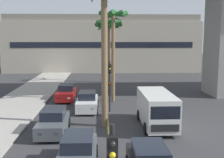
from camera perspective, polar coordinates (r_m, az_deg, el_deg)
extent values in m
cube|color=#DBCC4C|center=(23.62, -1.11, -6.51)|extent=(0.14, 56.00, 0.01)
cube|color=gray|center=(32.08, 21.98, 8.07)|extent=(2.80, 4.40, 12.49)
cube|color=#BCB29E|center=(52.37, -1.99, 6.59)|extent=(34.93, 8.00, 8.96)
cube|color=gray|center=(52.46, -2.02, 12.14)|extent=(34.23, 7.20, 1.20)
cube|color=black|center=(48.34, -1.94, 6.98)|extent=(31.44, 0.04, 1.00)
cube|color=white|center=(23.77, -5.08, -5.01)|extent=(1.73, 4.11, 0.80)
cube|color=black|center=(23.77, -5.08, -3.33)|extent=(1.41, 2.06, 0.60)
cube|color=#F2EDCC|center=(21.79, -4.11, -6.09)|extent=(0.24, 0.08, 0.14)
cube|color=#F2EDCC|center=(21.84, -6.57, -6.09)|extent=(0.24, 0.08, 0.14)
cylinder|color=black|center=(22.58, -3.17, -6.39)|extent=(0.22, 0.64, 0.64)
cylinder|color=black|center=(22.66, -7.28, -6.38)|extent=(0.22, 0.64, 0.64)
cylinder|color=black|center=(25.04, -3.07, -4.91)|extent=(0.22, 0.64, 0.64)
cylinder|color=black|center=(25.12, -6.77, -4.92)|extent=(0.22, 0.64, 0.64)
cube|color=#4C5156|center=(13.60, -7.00, -15.43)|extent=(1.74, 4.12, 0.80)
cube|color=black|center=(13.48, -7.00, -12.52)|extent=(1.41, 2.06, 0.60)
cylinder|color=black|center=(14.82, -3.34, -14.40)|extent=(0.23, 0.64, 0.64)
cylinder|color=black|center=(14.95, -9.74, -14.31)|extent=(0.23, 0.64, 0.64)
cube|color=black|center=(12.29, 7.77, -14.65)|extent=(1.41, 2.06, 0.60)
cube|color=maroon|center=(27.91, -9.28, -3.09)|extent=(1.75, 4.12, 0.80)
cube|color=black|center=(27.93, -9.27, -1.66)|extent=(1.42, 2.07, 0.60)
cube|color=#F2EDCC|center=(25.89, -8.81, -3.86)|extent=(0.24, 0.08, 0.14)
cube|color=#F2EDCC|center=(26.01, -10.86, -3.85)|extent=(0.24, 0.08, 0.14)
cylinder|color=black|center=(26.63, -7.88, -4.18)|extent=(0.23, 0.64, 0.64)
cylinder|color=black|center=(26.85, -11.32, -4.16)|extent=(0.23, 0.64, 0.64)
cylinder|color=black|center=(29.11, -7.37, -3.10)|extent=(0.23, 0.64, 0.64)
cylinder|color=black|center=(29.30, -10.52, -3.10)|extent=(0.23, 0.64, 0.64)
cube|color=#4C5156|center=(18.49, -11.87, -9.05)|extent=(1.70, 4.10, 0.80)
cube|color=black|center=(18.45, -11.86, -6.89)|extent=(1.40, 2.05, 0.60)
cube|color=#F2EDCC|center=(16.52, -11.37, -10.98)|extent=(0.24, 0.08, 0.14)
cube|color=#F2EDCC|center=(16.69, -14.60, -10.89)|extent=(0.24, 0.08, 0.14)
cylinder|color=black|center=(17.26, -9.83, -11.17)|extent=(0.22, 0.64, 0.64)
cylinder|color=black|center=(17.54, -15.17, -11.03)|extent=(0.22, 0.64, 0.64)
cylinder|color=black|center=(19.66, -8.91, -8.71)|extent=(0.22, 0.64, 0.64)
cylinder|color=black|center=(19.90, -13.59, -8.63)|extent=(0.22, 0.64, 0.64)
cube|color=silver|center=(19.48, 9.06, -5.86)|extent=(2.01, 5.20, 2.10)
cube|color=black|center=(16.97, 10.85, -6.80)|extent=(1.80, 0.08, 0.80)
cube|color=black|center=(17.18, 10.81, -9.84)|extent=(1.70, 0.06, 0.44)
cylinder|color=black|center=(18.50, 12.92, -9.73)|extent=(0.26, 0.76, 0.76)
cylinder|color=black|center=(18.09, 7.02, -9.99)|extent=(0.26, 0.76, 0.76)
cylinder|color=black|center=(21.39, 10.66, -7.19)|extent=(0.26, 0.76, 0.76)
cylinder|color=black|center=(21.04, 5.58, -7.34)|extent=(0.26, 0.76, 0.76)
cube|color=black|center=(6.18, 0.06, -14.93)|extent=(0.24, 0.20, 0.76)
sphere|color=black|center=(5.99, 0.10, -13.20)|extent=(0.14, 0.14, 0.14)
sphere|color=yellow|center=(6.09, 0.10, -15.30)|extent=(0.14, 0.14, 0.14)
cylinder|color=black|center=(22.99, -0.47, -1.56)|extent=(0.12, 0.12, 4.20)
cube|color=black|center=(22.64, -0.46, 2.12)|extent=(0.24, 0.20, 0.76)
sphere|color=black|center=(22.52, -0.45, 2.70)|extent=(0.14, 0.14, 0.14)
sphere|color=yellow|center=(22.54, -0.45, 2.09)|extent=(0.14, 0.14, 0.14)
sphere|color=black|center=(22.57, -0.45, 1.48)|extent=(0.14, 0.14, 0.14)
cube|color=black|center=(22.82, -0.46, -0.87)|extent=(0.20, 0.16, 0.24)
cube|color=orange|center=(22.74, -0.45, -0.91)|extent=(0.12, 0.03, 0.12)
cylinder|color=brown|center=(32.02, -0.75, 4.14)|extent=(0.36, 0.36, 7.43)
sphere|color=#236028|center=(31.97, -0.76, 11.06)|extent=(0.60, 0.60, 0.60)
cone|color=#236028|center=(32.14, 1.03, 10.69)|extent=(0.71, 2.09, 0.83)
cone|color=#236028|center=(32.72, 0.43, 10.63)|extent=(1.79, 1.73, 0.84)
cone|color=#236028|center=(32.96, -0.69, 10.61)|extent=(2.08, 0.59, 0.85)
cone|color=#236028|center=(32.79, -1.78, 10.62)|extent=(1.96, 1.49, 0.84)
cone|color=#236028|center=(32.42, -2.38, 10.65)|extent=(1.35, 2.02, 0.84)
cone|color=#236028|center=(31.59, -2.47, 10.51)|extent=(1.13, 2.07, 1.03)
cone|color=#236028|center=(31.02, -1.42, 10.52)|extent=(2.05, 1.18, 1.06)
cone|color=#236028|center=(30.98, -0.38, 10.81)|extent=(2.10, 0.78, 0.79)
cone|color=#236028|center=(31.32, 0.66, 10.79)|extent=(1.71, 1.81, 0.79)
cylinder|color=brown|center=(18.79, -1.56, 3.48)|extent=(0.42, 0.42, 8.92)
cylinder|color=brown|center=(38.44, -0.63, 5.37)|extent=(0.42, 0.42, 8.16)
sphere|color=#236028|center=(38.46, -0.64, 11.68)|extent=(0.60, 0.60, 0.60)
cone|color=#236028|center=(38.68, 1.09, 11.25)|extent=(0.79, 2.41, 0.96)
cone|color=#236028|center=(39.48, 0.18, 11.19)|extent=(2.27, 1.58, 0.97)
cone|color=#236028|center=(39.35, -1.73, 11.06)|extent=(2.15, 1.77, 1.12)
cone|color=#236028|center=(38.47, -2.41, 11.32)|extent=(0.52, 2.39, 0.89)
cone|color=#236028|center=(37.43, -1.53, 11.37)|extent=(2.26, 1.60, 0.93)
cone|color=#236028|center=(37.48, 0.36, 11.47)|extent=(2.25, 1.61, 0.81)
cylinder|color=brown|center=(26.45, 0.24, 4.14)|extent=(0.35, 0.35, 8.24)
sphere|color=#236028|center=(26.49, 0.25, 13.40)|extent=(0.60, 0.60, 0.60)
cone|color=#236028|center=(26.58, 2.15, 12.95)|extent=(0.56, 1.81, 0.81)
cone|color=#236028|center=(27.18, 1.31, 12.88)|extent=(1.68, 1.43, 0.78)
cone|color=#236028|center=(27.32, 0.31, 12.48)|extent=(1.80, 0.59, 1.07)
cone|color=#236028|center=(26.95, -1.32, 12.68)|extent=(1.42, 1.69, 0.97)
cone|color=#236028|center=(26.36, -1.66, 12.77)|extent=(0.58, 1.81, 0.98)
cone|color=#236028|center=(25.84, -1.10, 12.99)|extent=(1.56, 1.59, 0.88)
cone|color=#236028|center=(25.60, 0.29, 13.04)|extent=(1.80, 0.49, 0.88)
cone|color=#236028|center=(25.98, 1.84, 13.00)|extent=(1.45, 1.67, 0.86)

